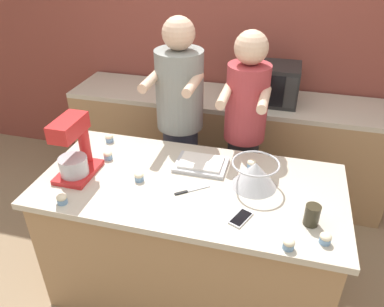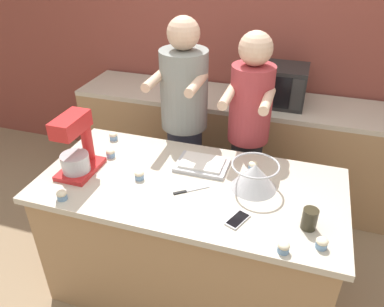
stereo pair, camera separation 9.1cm
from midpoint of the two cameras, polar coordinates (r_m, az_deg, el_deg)
The scene contains 20 objects.
ground_plane at distance 2.87m, azimuth 0.67°, elevation -19.15°, with size 16.00×16.00×0.00m, color #937A5B.
back_wall at distance 3.50m, azimuth 8.94°, elevation 16.82°, with size 10.00×0.06×2.70m.
island_counter at distance 2.54m, azimuth 0.74°, elevation -12.69°, with size 1.82×0.89×0.90m.
back_counter at distance 3.51m, azimuth 6.77°, elevation 1.42°, with size 2.80×0.60×0.94m.
person_left at distance 2.84m, azimuth -0.25°, elevation 3.99°, with size 0.36×0.51×1.72m.
person_right at distance 2.75m, azimuth 9.41°, elevation 2.27°, with size 0.31×0.49×1.66m.
stand_mixer at distance 2.35m, azimuth -16.16°, elevation 0.81°, with size 0.20×0.30×0.38m.
mixing_bowl at distance 2.20m, azimuth 10.68°, elevation -3.31°, with size 0.28×0.28×0.16m.
baking_tray at distance 2.38m, azimuth 2.67°, elevation -1.63°, with size 0.33×0.24×0.04m.
microwave_oven at distance 3.20m, azimuth 13.86°, elevation 10.13°, with size 0.44×0.35×0.32m.
cell_phone at distance 2.00m, azimuth 8.29°, elevation -9.97°, with size 0.12×0.16×0.01m.
drinking_glass at distance 2.01m, azimuth 18.74°, elevation -9.45°, with size 0.08×0.08×0.12m.
knife at distance 2.18m, azimuth 0.74°, elevation -5.69°, with size 0.19×0.15×0.01m.
cupcake_0 at distance 1.87m, azimuth 15.19°, elevation -13.63°, with size 0.06×0.06×0.06m.
cupcake_1 at distance 2.52m, azimuth -11.32°, elevation 0.07°, with size 0.06×0.06×0.06m.
cupcake_2 at distance 2.39m, azimuth 10.36°, elevation -1.82°, with size 0.06×0.06×0.06m.
cupcake_3 at distance 2.72m, azimuth -10.96°, elevation 2.62°, with size 0.06×0.06×0.06m.
cupcake_4 at distance 1.94m, azimuth 20.47°, elevation -12.67°, with size 0.06×0.06×0.06m.
cupcake_5 at distance 2.21m, azimuth -18.11°, elevation -6.05°, with size 0.06×0.06×0.06m.
cupcake_6 at distance 2.28m, azimuth -6.91°, elevation -3.28°, with size 0.06×0.06×0.06m.
Camera 2 is at (0.56, -1.73, 2.22)m, focal length 35.00 mm.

